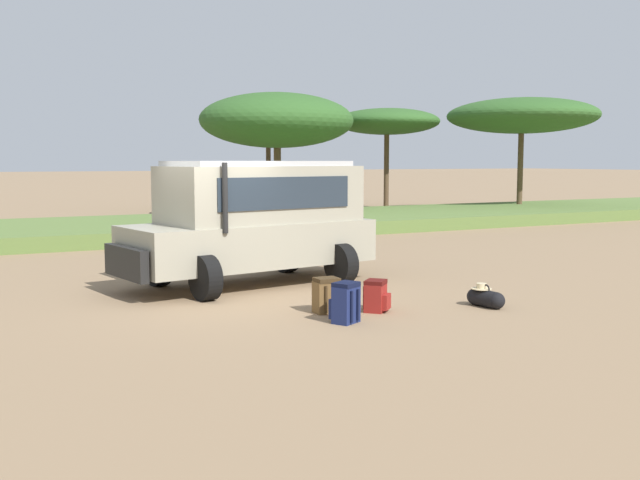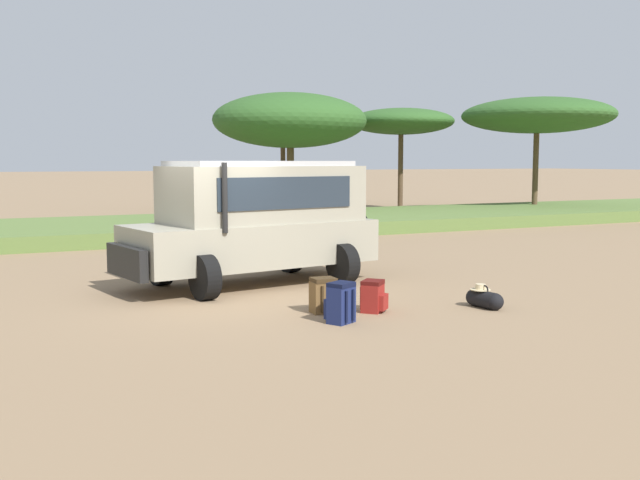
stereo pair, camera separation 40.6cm
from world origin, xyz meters
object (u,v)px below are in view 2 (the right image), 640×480
object	(u,v)px
safari_vehicle	(257,219)
acacia_tree_far_left	(290,121)
backpack_near_rear_wheel	(373,296)
backpack_beside_front_wheel	(340,303)
acacia_tree_right_mid	(537,116)
acacia_tree_left_mid	(283,116)
duffel_bag_low_black_case	(484,299)
backpack_cluster_center	(323,296)
acacia_tree_centre_back	(401,122)

from	to	relation	value
safari_vehicle	acacia_tree_far_left	xyz separation A→B (m)	(7.83, 15.86, 2.85)
safari_vehicle	backpack_near_rear_wheel	xyz separation A→B (m)	(0.67, -3.43, -1.04)
backpack_beside_front_wheel	acacia_tree_right_mid	distance (m)	25.38
acacia_tree_left_mid	acacia_tree_right_mid	distance (m)	12.55
duffel_bag_low_black_case	acacia_tree_far_left	xyz separation A→B (m)	(5.33, 19.82, 3.99)
backpack_cluster_center	acacia_tree_right_mid	xyz separation A→B (m)	(18.71, 15.70, 4.19)
safari_vehicle	backpack_cluster_center	world-z (taller)	safari_vehicle
duffel_bag_low_black_case	acacia_tree_far_left	world-z (taller)	acacia_tree_far_left
backpack_beside_front_wheel	safari_vehicle	bearing A→B (deg)	87.08
safari_vehicle	backpack_beside_front_wheel	distance (m)	4.06
backpack_beside_front_wheel	acacia_tree_left_mid	size ratio (longest dim) A/B	0.10
safari_vehicle	acacia_tree_centre_back	xyz separation A→B (m)	(13.97, 16.69, 2.98)
backpack_near_rear_wheel	acacia_tree_right_mid	world-z (taller)	acacia_tree_right_mid
backpack_beside_front_wheel	backpack_cluster_center	bearing A→B (deg)	82.24
backpack_beside_front_wheel	acacia_tree_right_mid	bearing A→B (deg)	41.25
safari_vehicle	acacia_tree_far_left	world-z (taller)	acacia_tree_far_left
backpack_near_rear_wheel	acacia_tree_left_mid	distance (m)	27.20
backpack_beside_front_wheel	backpack_near_rear_wheel	xyz separation A→B (m)	(0.87, 0.50, -0.05)
backpack_beside_front_wheel	backpack_near_rear_wheel	distance (m)	1.01
backpack_cluster_center	acacia_tree_far_left	bearing A→B (deg)	67.35
backpack_cluster_center	acacia_tree_left_mid	xyz separation A→B (m)	(10.12, 24.85, 4.42)
backpack_beside_front_wheel	acacia_tree_far_left	distance (m)	21.70
backpack_beside_front_wheel	backpack_cluster_center	world-z (taller)	backpack_beside_front_wheel
duffel_bag_low_black_case	acacia_tree_right_mid	size ratio (longest dim) A/B	0.11
acacia_tree_left_mid	acacia_tree_centre_back	distance (m)	6.40
duffel_bag_low_black_case	backpack_near_rear_wheel	bearing A→B (deg)	163.58
backpack_beside_front_wheel	acacia_tree_left_mid	world-z (taller)	acacia_tree_left_mid
acacia_tree_left_mid	acacia_tree_right_mid	xyz separation A→B (m)	(8.59, -9.14, -0.23)
duffel_bag_low_black_case	acacia_tree_far_left	bearing A→B (deg)	74.95
duffel_bag_low_black_case	acacia_tree_centre_back	size ratio (longest dim) A/B	0.15
backpack_cluster_center	duffel_bag_low_black_case	distance (m)	2.73
backpack_beside_front_wheel	backpack_cluster_center	distance (m)	0.81
duffel_bag_low_black_case	acacia_tree_far_left	size ratio (longest dim) A/B	0.11
backpack_beside_front_wheel	backpack_near_rear_wheel	size ratio (longest dim) A/B	1.21
acacia_tree_far_left	duffel_bag_low_black_case	bearing A→B (deg)	-105.05
safari_vehicle	duffel_bag_low_black_case	xyz separation A→B (m)	(2.50, -3.97, -1.14)
safari_vehicle	acacia_tree_right_mid	distance (m)	22.69
backpack_cluster_center	acacia_tree_centre_back	bearing A→B (deg)	54.64
backpack_beside_front_wheel	acacia_tree_centre_back	world-z (taller)	acacia_tree_centre_back
safari_vehicle	acacia_tree_left_mid	world-z (taller)	acacia_tree_left_mid
backpack_beside_front_wheel	acacia_tree_left_mid	xyz separation A→B (m)	(10.23, 25.65, 4.39)
backpack_cluster_center	backpack_near_rear_wheel	distance (m)	0.82
acacia_tree_right_mid	backpack_near_rear_wheel	bearing A→B (deg)	-138.28
backpack_cluster_center	backpack_beside_front_wheel	bearing A→B (deg)	-97.76
acacia_tree_left_mid	acacia_tree_centre_back	world-z (taller)	acacia_tree_left_mid
backpack_beside_front_wheel	acacia_tree_right_mid	size ratio (longest dim) A/B	0.09
acacia_tree_far_left	acacia_tree_left_mid	xyz separation A→B (m)	(2.20, 5.86, 0.55)
backpack_near_rear_wheel	acacia_tree_right_mid	distance (m)	24.41
safari_vehicle	duffel_bag_low_black_case	distance (m)	4.82
acacia_tree_right_mid	acacia_tree_left_mid	bearing A→B (deg)	133.20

